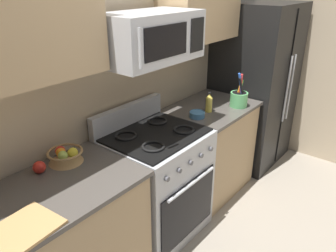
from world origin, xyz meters
name	(u,v)px	position (x,y,z in m)	size (l,w,h in m)	color
wall_back	(117,78)	(0.00, 1.12, 1.30)	(8.00, 0.10, 2.60)	tan
counter_left	(60,250)	(-0.93, 0.72, 0.46)	(1.09, 0.66, 0.91)	tan
range_oven	(156,183)	(0.00, 0.72, 0.47)	(0.76, 0.70, 1.09)	#B2B5BA
counter_right	(209,148)	(0.82, 0.72, 0.46)	(0.85, 0.66, 0.91)	tan
refrigerator	(254,86)	(1.70, 0.71, 0.90)	(0.86, 0.77, 1.80)	black
microwave	(150,37)	(0.00, 0.75, 1.65)	(0.76, 0.44, 0.33)	#B2B5BA
upper_cabinets_right	(200,0)	(0.82, 0.90, 1.85)	(0.84, 0.34, 0.69)	tan
utensil_crock	(239,98)	(0.97, 0.52, 0.99)	(0.16, 0.16, 0.33)	#59AD66
fruit_basket	(65,155)	(-0.67, 0.92, 0.96)	(0.23, 0.23, 0.10)	#9E7A4C
apple_loose	(39,167)	(-0.86, 0.93, 0.95)	(0.08, 0.08, 0.08)	red
cutting_board	(20,231)	(-1.21, 0.52, 0.92)	(0.35, 0.27, 0.02)	tan
bottle_oil	(209,103)	(0.68, 0.67, 0.99)	(0.06, 0.06, 0.18)	gold
prep_bowl	(197,114)	(0.50, 0.68, 0.94)	(0.14, 0.14, 0.05)	teal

